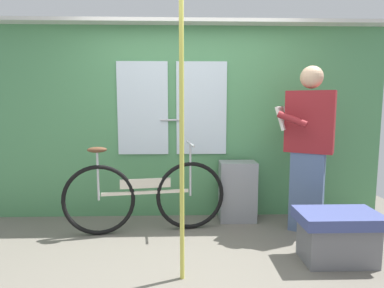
{
  "coord_description": "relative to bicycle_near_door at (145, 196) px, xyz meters",
  "views": [
    {
      "loc": [
        -0.08,
        -2.66,
        1.4
      ],
      "look_at": [
        0.02,
        0.59,
        0.99
      ],
      "focal_mm": 30.93,
      "sensor_mm": 36.0,
      "label": 1
    }
  ],
  "objects": [
    {
      "name": "trash_bin_by_wall",
      "position": [
        1.06,
        0.33,
        -0.05
      ],
      "size": [
        0.43,
        0.28,
        0.71
      ],
      "primitive_type": "cube",
      "color": "gray",
      "rests_on": "ground_plane"
    },
    {
      "name": "bench_seat_corner",
      "position": [
        1.76,
        -0.73,
        -0.16
      ],
      "size": [
        0.7,
        0.44,
        0.45
      ],
      "color": "#3D477F",
      "rests_on": "ground_plane"
    },
    {
      "name": "ground_plane",
      "position": [
        0.48,
        -0.81,
        -0.42
      ],
      "size": [
        5.72,
        4.31,
        0.04
      ],
      "primitive_type": "cube",
      "color": "#666056"
    },
    {
      "name": "passenger_reading_newspaper",
      "position": [
        1.74,
        -0.01,
        0.54
      ],
      "size": [
        0.64,
        0.59,
        1.78
      ],
      "rotation": [
        0.0,
        0.0,
        2.63
      ],
      "color": "slate",
      "rests_on": "ground_plane"
    },
    {
      "name": "handrail_pole",
      "position": [
        0.4,
        -0.98,
        0.74
      ],
      "size": [
        0.04,
        0.04,
        2.29
      ],
      "primitive_type": "cylinder",
      "color": "#C6C14C",
      "rests_on": "ground_plane"
    },
    {
      "name": "bicycle_near_door",
      "position": [
        0.0,
        0.0,
        0.0
      ],
      "size": [
        1.72,
        0.44,
        0.97
      ],
      "rotation": [
        0.0,
        0.0,
        0.15
      ],
      "color": "black",
      "rests_on": "ground_plane"
    },
    {
      "name": "train_door_wall",
      "position": [
        0.48,
        0.54,
        0.82
      ],
      "size": [
        4.72,
        0.28,
        2.33
      ],
      "color": "#4C8C56",
      "rests_on": "ground_plane"
    }
  ]
}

